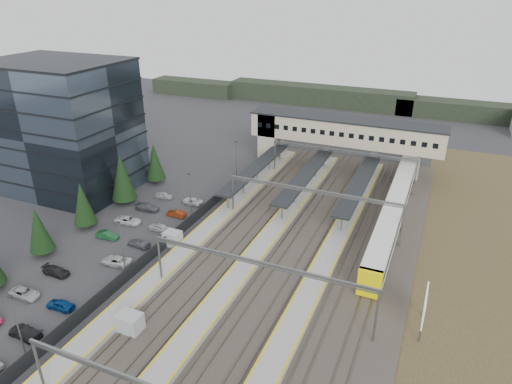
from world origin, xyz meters
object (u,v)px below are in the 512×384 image
at_px(relay_cabin_near, 130,323).
at_px(billboard, 425,306).
at_px(relay_cabin_far, 173,238).
at_px(train, 401,189).
at_px(office_building, 63,127).
at_px(footbridge, 332,132).

relative_size(relay_cabin_near, billboard, 0.50).
xyz_separation_m(relay_cabin_far, train, (29.98, 30.21, 1.07)).
bearing_deg(relay_cabin_far, billboard, -7.09).
height_order(office_building, train, office_building).
relative_size(footbridge, train, 0.63).
bearing_deg(relay_cabin_far, footbridge, 71.55).
bearing_deg(billboard, train, 100.97).
xyz_separation_m(footbridge, billboard, (23.04, -45.59, -4.75)).
bearing_deg(footbridge, office_building, -145.53).
distance_m(office_building, train, 63.78).
height_order(footbridge, billboard, footbridge).
height_order(relay_cabin_near, footbridge, footbridge).
bearing_deg(office_building, relay_cabin_near, -39.19).
distance_m(office_building, footbridge, 53.18).
bearing_deg(office_building, footbridge, 34.47).
xyz_separation_m(relay_cabin_far, billboard, (36.72, -4.57, 2.06)).
relative_size(relay_cabin_near, footbridge, 0.07).
bearing_deg(office_building, train, 17.73).
bearing_deg(billboard, footbridge, 116.81).
bearing_deg(billboard, relay_cabin_near, -156.14).
bearing_deg(train, billboard, -79.03).
xyz_separation_m(relay_cabin_near, footbridge, (7.83, 59.24, 6.76)).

